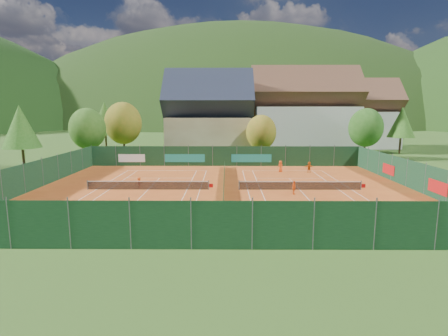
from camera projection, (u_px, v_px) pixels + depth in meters
ground at (224, 190)px, 36.76m from camera, size 600.00×600.00×0.00m
clay_pad at (224, 190)px, 36.76m from camera, size 40.00×32.00×0.01m
court_markings_left at (148, 190)px, 36.82m from camera, size 11.03×23.83×0.00m
court_markings_right at (300, 190)px, 36.70m from camera, size 11.03×23.83×0.00m
tennis_net_left at (149, 185)px, 36.74m from camera, size 13.30×0.10×1.02m
tennis_net_right at (301, 185)px, 36.62m from camera, size 13.30×0.10×1.02m
court_divider at (224, 185)px, 36.68m from camera, size 0.03×28.80×1.00m
fence_north at (222, 156)px, 52.31m from camera, size 40.00×0.10×3.00m
fence_south at (222, 225)px, 20.73m from camera, size 40.00×0.04×3.00m
fence_west at (34, 176)px, 36.67m from camera, size 0.04×32.00×3.00m
fence_east at (415, 176)px, 36.42m from camera, size 0.09×32.00×3.00m
chalet at (209, 119)px, 65.31m from camera, size 16.20×12.00×16.00m
hotel_block_a at (304, 115)px, 70.97m from camera, size 21.60×11.00×17.25m
hotel_block_b at (358, 118)px, 78.88m from camera, size 17.28×10.00×15.50m
tree_west_front at (87, 129)px, 55.79m from camera, size 5.72×5.72×8.69m
tree_west_mid at (123, 123)px, 61.57m from camera, size 6.44×6.44×9.78m
tree_west_back at (105, 118)px, 69.40m from camera, size 5.60×5.60×10.00m
tree_center at (261, 132)px, 57.66m from camera, size 5.01×5.01×7.60m
tree_east_front at (366, 128)px, 59.39m from camera, size 5.72×5.72×8.69m
tree_east_mid at (402, 122)px, 67.10m from camera, size 5.04×5.04×9.00m
tree_west_side at (21, 127)px, 47.83m from camera, size 5.04×5.04×9.00m
tree_east_back at (346, 118)px, 74.94m from camera, size 7.15×7.15×10.86m
mountain_backdrop at (263, 173)px, 273.35m from camera, size 820.00×530.00×242.00m
ball_hopper at (372, 224)px, 23.96m from camera, size 0.34×0.34×0.80m
loose_ball_0 at (80, 211)px, 28.85m from camera, size 0.07×0.07×0.07m
loose_ball_1 at (303, 214)px, 28.01m from camera, size 0.07×0.07×0.07m
loose_ball_2 at (257, 179)px, 42.14m from camera, size 0.07×0.07×0.07m
loose_ball_3 at (204, 179)px, 42.58m from camera, size 0.07×0.07×0.07m
player_left_near at (79, 211)px, 26.65m from camera, size 0.47×0.31×1.28m
player_left_mid at (157, 210)px, 27.07m from camera, size 0.75×0.68×1.24m
player_left_far at (139, 183)px, 37.37m from camera, size 0.82×0.53×1.20m
player_right_near at (294, 188)px, 34.62m from camera, size 0.72×0.87×1.39m
player_right_far_a at (280, 166)px, 47.32m from camera, size 0.89×0.76×1.55m
player_right_far_b at (309, 167)px, 46.89m from camera, size 1.45×0.85×1.49m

